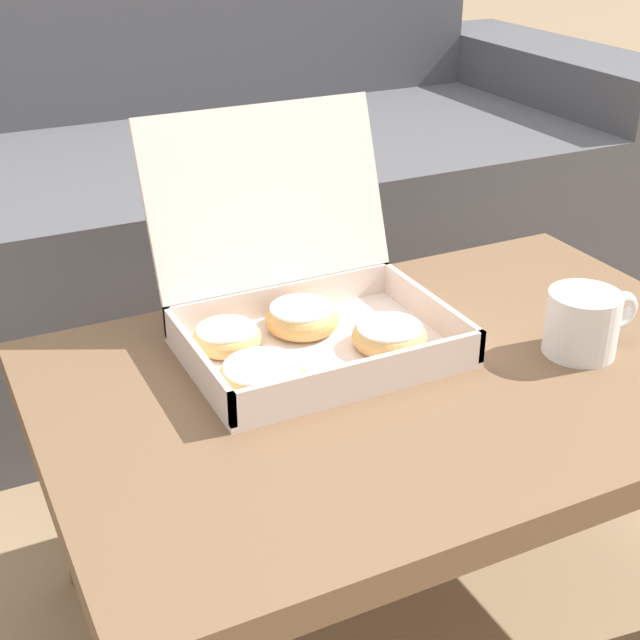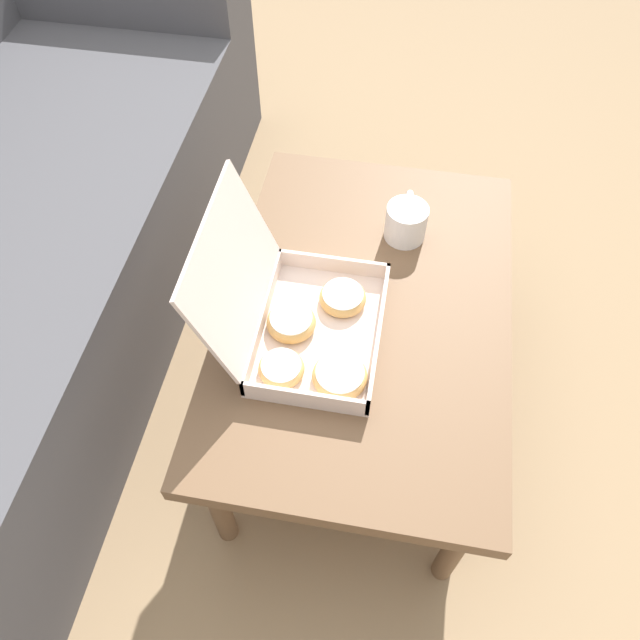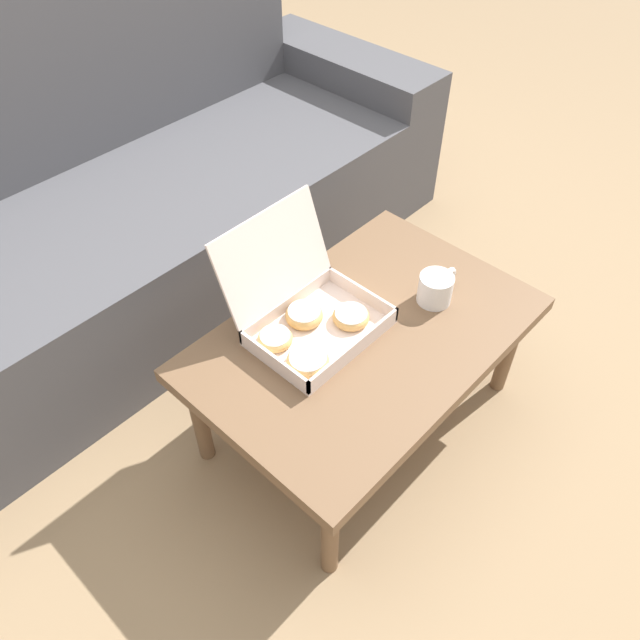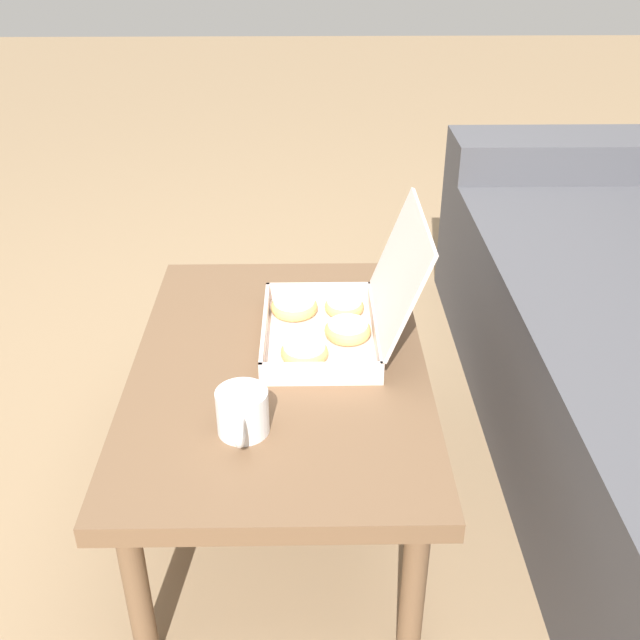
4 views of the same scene
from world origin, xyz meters
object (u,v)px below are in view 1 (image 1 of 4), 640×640
Objects in this scene: coffee_table at (408,397)px; pastry_box at (298,312)px; couch at (171,190)px; coffee_mug at (584,322)px.

coffee_table is 2.69× the size of pastry_box.
coffee_table is (0.00, -0.99, 0.02)m from couch.
couch reaches higher than coffee_mug.
couch is at bearing 90.00° from coffee_table.
coffee_table is 0.25m from coffee_mug.
couch is 0.89m from pastry_box.
couch is 2.39× the size of coffee_table.
couch is at bearing 102.09° from coffee_mug.
coffee_mug is (0.23, -0.06, 0.08)m from coffee_table.
coffee_mug is at bearing -77.91° from couch.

